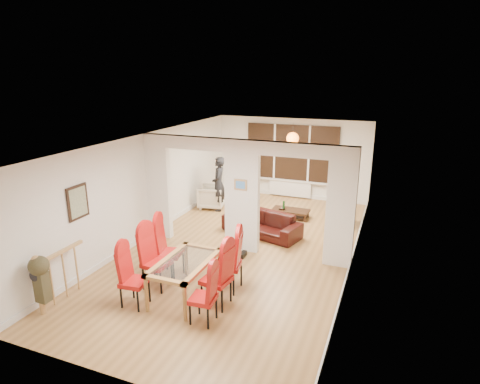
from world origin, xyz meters
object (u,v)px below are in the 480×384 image
Objects in this scene: dining_table at (186,278)px; dining_chair_ra at (203,294)px; dining_chair_la at (134,278)px; television at (343,216)px; bowl at (282,209)px; bottle at (284,205)px; dining_chair_lb at (157,259)px; person at (219,184)px; coffee_table at (290,214)px; dining_chair_lc at (169,249)px; armchair at (212,197)px; dining_chair_rc at (228,261)px; dining_chair_rb at (216,275)px; sofa at (262,223)px.

dining_chair_ra reaches higher than dining_table.
television is at bearing 54.91° from dining_chair_la.
bottle is at bearing 46.90° from bowl.
person is (-0.77, 4.57, 0.23)m from dining_chair_lb.
coffee_table is (2.17, 0.14, -0.70)m from person.
dining_chair_lc is at bearing -9.66° from person.
dining_chair_lc is 5.88× the size of bowl.
armchair is at bearing 108.97° from dining_chair_ra.
dining_chair_ra is 3.96× the size of bottle.
dining_chair_rc is at bearing -91.54° from coffee_table.
dining_chair_rc is (1.32, 1.12, 0.05)m from dining_chair_la.
coffee_table is at bearing 59.03° from dining_chair_lc.
dining_chair_rc is at bearing -13.97° from dining_chair_lc.
dining_chair_lc reaches higher than coffee_table.
dining_chair_rb is at bearing -179.93° from television.
dining_chair_la is at bearing -102.97° from bottle.
dining_chair_ra is 0.62× the size of person.
bottle is (1.98, 0.11, -0.45)m from person.
armchair reaches higher than sofa.
armchair is 0.88× the size of television.
dining_chair_ra is (0.66, -0.61, 0.15)m from dining_table.
coffee_table is (0.12, 4.28, -0.47)m from dining_chair_rc.
dining_chair_rb is at bearing -0.19° from dining_chair_lb.
dining_chair_lc is 5.13m from television.
dining_chair_rb is 5.81× the size of bowl.
person is 2.29m from coffee_table.
person reaches higher than dining_chair_rb.
dining_chair_la is 1.23× the size of television.
bottle is at bearing 80.33° from dining_chair_rc.
dining_table is at bearing 34.70° from dining_chair_la.
television is at bearing 78.51° from armchair.
dining_chair_rb is (-0.01, 0.54, 0.08)m from dining_chair_ra.
coffee_table is (-1.48, 0.03, -0.13)m from television.
coffee_table is at bearing 73.55° from person.
armchair reaches higher than coffee_table.
armchair is (-1.08, 4.70, -0.24)m from dining_chair_lb.
bottle is (-0.20, -0.03, 0.25)m from coffee_table.
person is 2.02m from bowl.
person is at bearing 107.07° from dining_table.
person is 1.56× the size of coffee_table.
television is (2.92, 5.37, -0.28)m from dining_chair_la.
television reaches higher than bowl.
bowl is (0.51, 4.72, -0.09)m from dining_table.
dining_chair_lb is (0.03, 0.68, 0.05)m from dining_chair_la.
dining_chair_ra is 5.04× the size of bowl.
dining_chair_lb is at bearing -92.17° from sofa.
television is (2.89, 4.22, -0.34)m from dining_chair_lc.
dining_chair_ra is at bearing -6.82° from dining_chair_la.
person is at bearing 105.83° from dining_chair_lb.
dining_chair_ra reaches higher than television.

